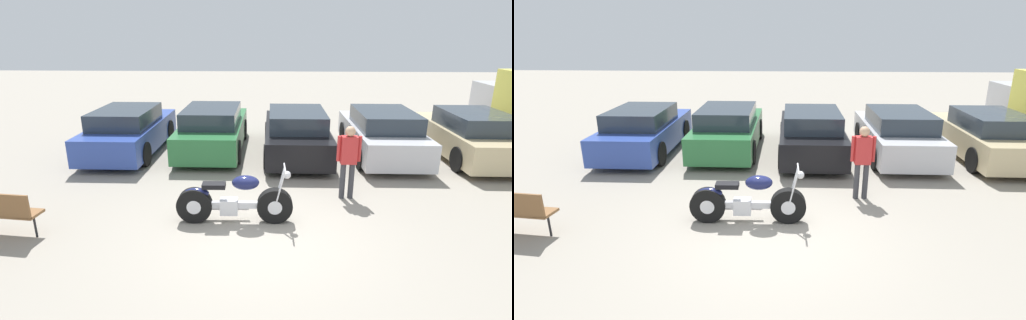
% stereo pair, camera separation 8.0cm
% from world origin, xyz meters
% --- Properties ---
extents(ground_plane, '(60.00, 60.00, 0.00)m').
position_xyz_m(ground_plane, '(0.00, 0.00, 0.00)').
color(ground_plane, gray).
extents(motorcycle, '(2.24, 0.62, 1.11)m').
position_xyz_m(motorcycle, '(-0.54, 0.54, 0.44)').
color(motorcycle, black).
rests_on(motorcycle, ground_plane).
extents(parked_car_blue, '(1.86, 4.35, 1.38)m').
position_xyz_m(parked_car_blue, '(-4.10, 5.08, 0.66)').
color(parked_car_blue, '#2D479E').
rests_on(parked_car_blue, ground_plane).
extents(parked_car_green, '(1.86, 4.35, 1.38)m').
position_xyz_m(parked_car_green, '(-1.60, 5.35, 0.66)').
color(parked_car_green, '#286B38').
rests_on(parked_car_green, ground_plane).
extents(parked_car_black, '(1.86, 4.35, 1.38)m').
position_xyz_m(parked_car_black, '(0.91, 4.96, 0.66)').
color(parked_car_black, black).
rests_on(parked_car_black, ground_plane).
extents(parked_car_silver, '(1.86, 4.35, 1.38)m').
position_xyz_m(parked_car_silver, '(3.41, 5.03, 0.66)').
color(parked_car_silver, '#BCBCC1').
rests_on(parked_car_silver, ground_plane).
extents(parked_car_champagne, '(1.86, 4.35, 1.38)m').
position_xyz_m(parked_car_champagne, '(5.91, 4.92, 0.66)').
color(parked_car_champagne, '#C6B284').
rests_on(parked_car_champagne, ground_plane).
extents(person_standing, '(0.52, 0.22, 1.63)m').
position_xyz_m(person_standing, '(1.84, 1.79, 0.97)').
color(person_standing, '#38383D').
rests_on(person_standing, ground_plane).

